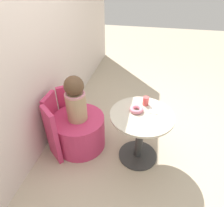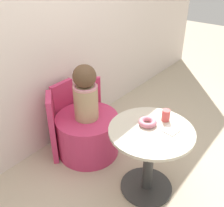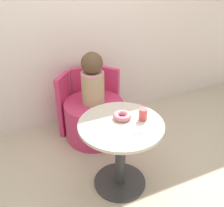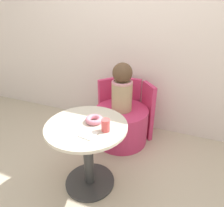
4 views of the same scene
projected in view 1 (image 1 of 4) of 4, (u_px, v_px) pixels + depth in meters
The scene contains 9 objects.
ground_plane at pixel (135, 149), 2.47m from camera, with size 12.00×12.00×0.00m, color #B7A88E.
back_wall at pixel (29, 48), 1.98m from camera, with size 6.00×0.06×2.40m.
round_table at pixel (140, 129), 2.15m from camera, with size 0.66×0.66×0.63m.
tub_chair at pixel (80, 131), 2.43m from camera, with size 0.61×0.61×0.42m.
booth_backrest at pixel (59, 120), 2.40m from camera, with size 0.72×0.26×0.68m.
child_figure at pixel (75, 99), 2.16m from camera, with size 0.23×0.23×0.54m.
donut at pixel (137, 109), 2.06m from camera, with size 0.14×0.14×0.04m.
cup at pixel (146, 101), 2.15m from camera, with size 0.06×0.06×0.10m.
paper_napkin at pixel (154, 111), 2.08m from camera, with size 0.12×0.12×0.01m.
Camera 1 is at (-1.72, -0.08, 1.88)m, focal length 32.00 mm.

